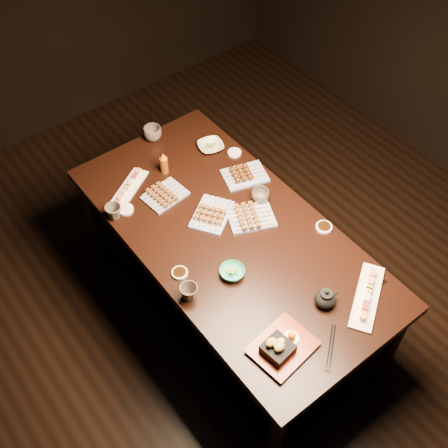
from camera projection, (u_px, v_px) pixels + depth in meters
The scene contains 23 objects.
ground at pixel (266, 339), 3.29m from camera, with size 5.00×5.00×0.00m, color black.
dining_table at pixel (229, 275), 3.12m from camera, with size 0.90×1.80×0.75m, color black.
sushi_platter_near at pixel (368, 295), 2.57m from camera, with size 0.37×0.10×0.05m, color white, non-canonical shape.
sushi_platter_far at pixel (128, 188), 3.01m from camera, with size 0.32×0.09×0.04m, color white, non-canonical shape.
yakitori_plate_center at pixel (212, 212), 2.88m from camera, with size 0.24×0.17×0.06m, color #828EB6, non-canonical shape.
yakitori_plate_right at pixel (251, 215), 2.87m from camera, with size 0.23×0.17×0.06m, color #828EB6, non-canonical shape.
yakitori_plate_left at pixel (165, 193), 2.97m from camera, with size 0.22×0.16×0.06m, color #828EB6, non-canonical shape.
tsukune_plate at pixel (245, 173), 3.07m from camera, with size 0.23×0.17×0.06m, color #828EB6, non-canonical shape.
edamame_bowl_green at pixel (232, 272), 2.65m from camera, with size 0.12×0.12×0.04m, color teal.
edamame_bowl_cream at pixel (211, 146), 3.22m from camera, with size 0.14×0.14×0.04m, color #C0B99D.
tempura_tray at pixel (283, 343), 2.38m from camera, with size 0.27×0.21×0.10m, color black, non-canonical shape.
teacup_near_left at pixel (189, 292), 2.56m from camera, with size 0.08×0.08×0.08m, color #4E433B.
teacup_mid_right at pixel (260, 196), 2.95m from camera, with size 0.09×0.09×0.07m, color #4E433B.
teacup_far_left at pixel (114, 212), 2.87m from camera, with size 0.08×0.08×0.08m, color #4E433B.
teacup_far_right at pixel (153, 133), 3.26m from camera, with size 0.11×0.11×0.08m, color #4E433B.
teapot at pixel (326, 297), 2.53m from camera, with size 0.12×0.12×0.10m, color black, non-canonical shape.
condiment_bottle at pixel (164, 163), 3.06m from camera, with size 0.04×0.04×0.14m, color #6A320E.
sauce_dish_west at pixel (180, 273), 2.67m from camera, with size 0.08×0.08×0.01m, color white.
sauce_dish_east at pixel (235, 153), 3.21m from camera, with size 0.08×0.08×0.01m, color white.
sauce_dish_se at pixel (324, 227), 2.85m from camera, with size 0.08×0.08×0.01m, color white.
sauce_dish_nw at pixel (126, 210), 2.92m from camera, with size 0.08×0.08×0.01m, color white.
chopsticks_near at pixel (331, 347), 2.42m from camera, with size 0.23×0.02×0.01m, color black, non-canonical shape.
chopsticks_se at pixel (371, 292), 2.60m from camera, with size 0.21×0.02×0.01m, color black, non-canonical shape.
Camera 1 is at (-1.17, -1.12, 2.95)m, focal length 45.00 mm.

